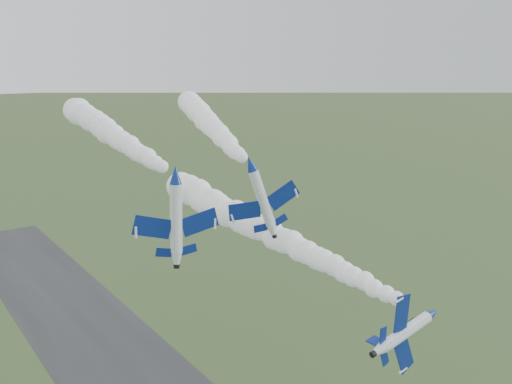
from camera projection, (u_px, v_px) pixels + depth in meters
jet_lead at (433, 313)px, 64.75m from camera, size 3.03×11.42×9.31m
smoke_trail_jet_lead at (265, 231)px, 88.86m from camera, size 8.42×58.44×5.51m
jet_pair_left at (176, 175)px, 72.72m from camera, size 11.64×13.75×3.40m
smoke_trail_jet_pair_left at (107, 130)px, 104.73m from camera, size 16.56×67.96×5.37m
jet_pair_right at (251, 164)px, 78.31m from camera, size 10.16×12.34×4.10m
smoke_trail_jet_pair_right at (208, 122)px, 113.41m from camera, size 28.42×67.10×5.53m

